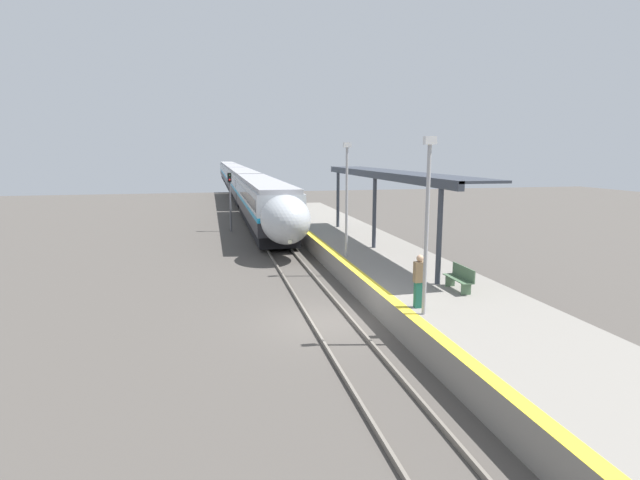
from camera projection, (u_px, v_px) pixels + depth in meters
The scene contains 11 objects.
ground_plane at pixel (330, 322), 17.69m from camera, with size 120.00×120.00×0.00m, color #4C4742.
rail_left at pixel (310, 321), 17.53m from camera, with size 0.08×90.00×0.15m, color slate.
rail_right at pixel (350, 318), 17.83m from camera, with size 0.08×90.00×0.15m, color slate.
train at pixel (238, 179), 70.96m from camera, with size 2.88×94.46×3.83m.
platform_right at pixel (440, 301), 18.50m from camera, with size 4.96×64.00×1.00m.
platform_bench at pixel (460, 278), 17.99m from camera, with size 0.44×1.59×0.89m.
person_waiting at pixel (419, 280), 15.91m from camera, with size 0.36×0.23×1.74m.
railway_signal at pixel (230, 196), 37.40m from camera, with size 0.28×0.28×4.43m.
lamppost_near at pixel (427, 215), 14.87m from camera, with size 0.36×0.20×5.39m.
lamppost_mid at pixel (347, 192), 23.52m from camera, with size 0.36×0.20×5.39m.
station_canopy at pixel (386, 176), 25.67m from camera, with size 2.02×18.13×3.98m.
Camera 1 is at (-4.00, -16.45, 5.92)m, focal length 28.00 mm.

